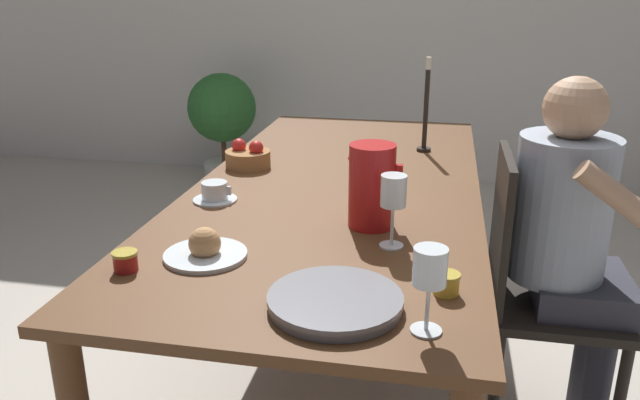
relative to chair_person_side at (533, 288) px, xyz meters
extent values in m
plane|color=beige|center=(-0.68, 0.17, -0.51)|extent=(20.00, 20.00, 0.00)
cube|color=silver|center=(-0.68, 2.79, 0.79)|extent=(10.00, 0.06, 2.60)
cube|color=brown|center=(-0.68, 0.17, 0.25)|extent=(0.99, 2.20, 0.03)
cylinder|color=brown|center=(-1.12, 1.21, -0.14)|extent=(0.07, 0.07, 0.74)
cylinder|color=brown|center=(-0.24, 1.21, -0.14)|extent=(0.07, 0.07, 0.74)
cylinder|color=black|center=(0.26, 0.18, -0.29)|extent=(0.04, 0.04, 0.44)
cylinder|color=black|center=(-0.11, 0.18, -0.29)|extent=(0.04, 0.04, 0.44)
cylinder|color=black|center=(-0.11, -0.18, -0.29)|extent=(0.04, 0.04, 0.44)
cube|color=black|center=(0.08, 0.00, -0.06)|extent=(0.42, 0.42, 0.03)
cube|color=black|center=(-0.12, 0.00, 0.20)|extent=(0.03, 0.39, 0.49)
cylinder|color=#33333D|center=(0.22, 0.09, -0.27)|extent=(0.09, 0.09, 0.47)
cylinder|color=#33333D|center=(0.22, -0.07, -0.27)|extent=(0.09, 0.09, 0.47)
cube|color=#33333D|center=(0.15, 0.01, 0.00)|extent=(0.30, 0.34, 0.11)
cylinder|color=#9EA8B7|center=(0.06, 0.01, 0.28)|extent=(0.30, 0.30, 0.46)
sphere|color=tan|center=(0.06, 0.01, 0.59)|extent=(0.19, 0.19, 0.19)
cylinder|color=tan|center=(0.16, -0.20, 0.39)|extent=(0.25, 0.06, 0.20)
cylinder|color=red|center=(-0.52, -0.22, 0.39)|extent=(0.14, 0.14, 0.25)
cube|color=red|center=(-0.44, -0.22, 0.40)|extent=(0.02, 0.02, 0.11)
cone|color=red|center=(-0.57, -0.22, 0.49)|extent=(0.04, 0.04, 0.04)
cylinder|color=white|center=(-0.44, -0.36, 0.27)|extent=(0.07, 0.07, 0.00)
cylinder|color=white|center=(-0.44, -0.36, 0.33)|extent=(0.01, 0.01, 0.11)
cylinder|color=white|center=(-0.44, -0.36, 0.43)|extent=(0.07, 0.07, 0.09)
cylinder|color=white|center=(-0.33, -0.78, 0.27)|extent=(0.07, 0.07, 0.00)
cylinder|color=white|center=(-0.33, -0.78, 0.32)|extent=(0.01, 0.01, 0.10)
cylinder|color=white|center=(-0.33, -0.78, 0.41)|extent=(0.07, 0.07, 0.08)
cylinder|color=orange|center=(-0.33, -0.78, 0.40)|extent=(0.06, 0.06, 0.04)
cylinder|color=silver|center=(-1.05, -0.10, 0.27)|extent=(0.14, 0.14, 0.01)
cylinder|color=silver|center=(-1.05, -0.10, 0.30)|extent=(0.09, 0.09, 0.06)
cube|color=silver|center=(-1.00, -0.10, 0.30)|extent=(0.01, 0.01, 0.03)
cylinder|color=gray|center=(-0.54, -0.72, 0.27)|extent=(0.30, 0.30, 0.02)
cylinder|color=gray|center=(-0.54, -0.72, 0.29)|extent=(0.30, 0.30, 0.01)
cylinder|color=silver|center=(-0.92, -0.52, 0.27)|extent=(0.22, 0.22, 0.01)
sphere|color=tan|center=(-0.92, -0.52, 0.30)|extent=(0.09, 0.09, 0.09)
cylinder|color=#A81E1E|center=(-1.08, -0.64, 0.29)|extent=(0.06, 0.06, 0.05)
cylinder|color=gold|center=(-1.08, -0.64, 0.31)|extent=(0.06, 0.06, 0.01)
cylinder|color=gold|center=(-0.30, -0.61, 0.29)|extent=(0.06, 0.06, 0.05)
cylinder|color=gold|center=(-0.30, -0.61, 0.31)|extent=(0.06, 0.06, 0.01)
cylinder|color=#9E6B3D|center=(-1.06, 0.31, 0.30)|extent=(0.17, 0.17, 0.06)
sphere|color=red|center=(-1.02, 0.30, 0.35)|extent=(0.06, 0.06, 0.06)
sphere|color=red|center=(-1.10, 0.32, 0.35)|extent=(0.06, 0.06, 0.06)
cylinder|color=black|center=(-0.40, 0.68, 0.27)|extent=(0.06, 0.06, 0.01)
cylinder|color=black|center=(-0.40, 0.68, 0.44)|extent=(0.02, 0.02, 0.33)
cylinder|color=beige|center=(-0.40, 0.68, 0.63)|extent=(0.02, 0.02, 0.05)
cylinder|color=beige|center=(-1.89, 2.28, -0.41)|extent=(0.30, 0.30, 0.19)
cylinder|color=brown|center=(-1.89, 2.28, -0.22)|extent=(0.04, 0.04, 0.20)
sphere|color=#2D6B2D|center=(-1.89, 2.28, 0.09)|extent=(0.49, 0.49, 0.49)
camera|label=1|loc=(-0.33, -1.93, 0.95)|focal=35.00mm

